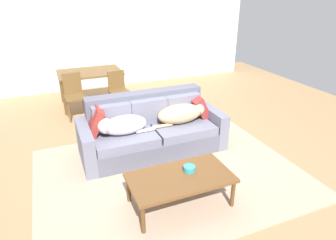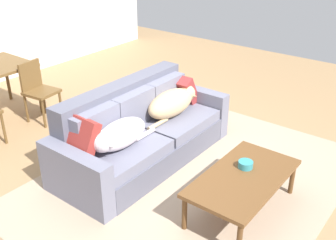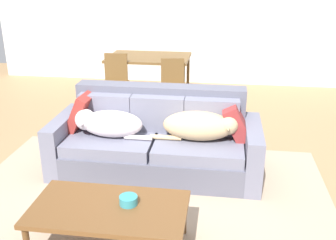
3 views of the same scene
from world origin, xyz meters
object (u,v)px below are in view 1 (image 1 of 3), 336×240
Objects in this scene: dining_chair_near_left at (74,93)px; dining_chair_near_right at (119,89)px; throw_pillow_by_left_arm at (95,121)px; throw_pillow_by_right_arm at (198,106)px; dog_on_left_cushion at (122,125)px; bowl_on_coffee_table at (189,169)px; coffee_table at (180,179)px; couch at (151,130)px; dining_table at (90,75)px; dog_on_right_cushion at (182,113)px.

dining_chair_near_left is 0.91m from dining_chair_near_right.
throw_pillow_by_left_arm is 1.74m from throw_pillow_by_right_arm.
throw_pillow_by_right_arm is (1.38, 0.20, 0.02)m from dog_on_left_cushion.
bowl_on_coffee_table is 0.16× the size of dining_chair_near_left.
coffee_table is (0.73, -1.49, -0.27)m from throw_pillow_by_left_arm.
couch is at bearing -177.34° from throw_pillow_by_right_arm.
dining_chair_near_right is at bearing 91.35° from bowl_on_coffee_table.
dining_table reaches higher than dog_on_left_cushion.
dining_chair_near_left is (-0.98, 1.86, 0.17)m from couch.
dog_on_left_cushion is 0.63× the size of dining_table.
throw_pillow_by_left_arm is (-1.37, 0.15, 0.04)m from dog_on_right_cushion.
coffee_table is at bearing -78.82° from dining_chair_near_left.
couch is 5.87× the size of throw_pillow_by_right_arm.
bowl_on_coffee_table is (-0.86, -1.42, -0.17)m from throw_pillow_by_right_arm.
throw_pillow_by_left_arm is 0.48× the size of dining_chair_near_left.
couch is at bearing 90.35° from bowl_on_coffee_table.
throw_pillow_by_right_arm is (0.37, 0.14, 0.02)m from dog_on_right_cushion.
dog_on_left_cushion is 0.69× the size of coffee_table.
throw_pillow_by_left_arm reaches higher than dining_table.
coffee_table is at bearing -158.23° from bowl_on_coffee_table.
couch is at bearing 84.53° from coffee_table.
bowl_on_coffee_table is at bearing -121.18° from throw_pillow_by_right_arm.
dining_chair_near_right reaches higher than bowl_on_coffee_table.
dining_chair_near_left is (-0.11, 1.81, -0.13)m from throw_pillow_by_left_arm.
dining_chair_near_right is (-0.56, 1.96, -0.11)m from dog_on_right_cushion.
coffee_table is 0.91× the size of dining_table.
throw_pillow_by_left_arm is 1.82m from dining_chair_near_left.
dog_on_right_cushion is at bearing -67.82° from dining_table.
throw_pillow_by_left_arm is (-0.87, 0.05, 0.29)m from couch.
dining_table is 1.58× the size of dining_chair_near_right.
dining_chair_near_left is (-0.43, -0.60, -0.19)m from dining_table.
dog_on_left_cushion is at bearing -109.93° from dining_chair_near_right.
bowl_on_coffee_table reaches higher than coffee_table.
dog_on_right_cushion is at bearing 64.63° from coffee_table.
dining_table is at bearing 120.37° from throw_pillow_by_right_arm.
dog_on_left_cushion is 1.96× the size of throw_pillow_by_left_arm.
couch is 1.86m from dining_chair_near_right.
throw_pillow_by_left_arm is at bearing 177.08° from couch.
dining_table reaches higher than coffee_table.
bowl_on_coffee_table is at bearing -89.39° from couch.
dining_chair_near_left is (-0.84, 3.31, 0.14)m from coffee_table.
dining_chair_near_left is at bearing 172.15° from dining_chair_near_right.
dining_chair_near_right is (-0.94, 1.82, -0.13)m from throw_pillow_by_right_arm.
dining_chair_near_left reaches higher than throw_pillow_by_right_arm.
coffee_table is (-0.14, -1.44, 0.02)m from couch.
dining_chair_near_right reaches higher than throw_pillow_by_right_arm.
throw_pillow_by_left_arm is (-0.36, 0.20, 0.05)m from dog_on_left_cushion.
throw_pillow_by_right_arm is at bearing -0.26° from throw_pillow_by_left_arm.
dining_chair_near_left reaches higher than dining_chair_near_right.
dog_on_left_cushion reaches higher than bowl_on_coffee_table.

